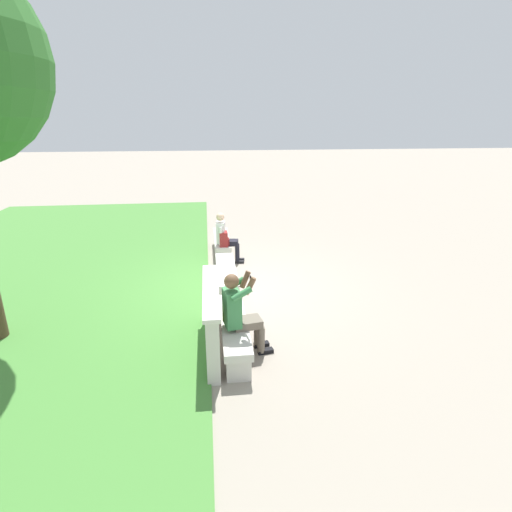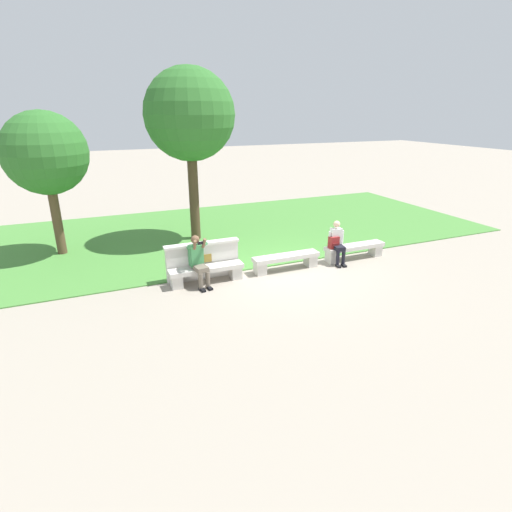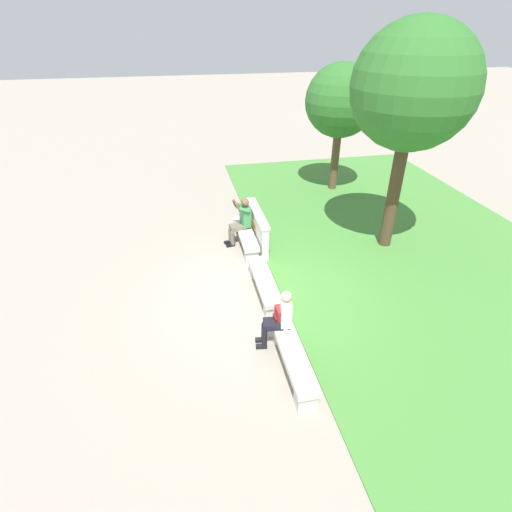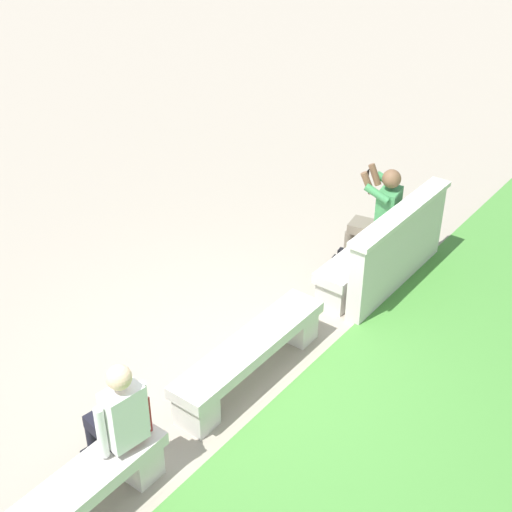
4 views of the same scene
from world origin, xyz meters
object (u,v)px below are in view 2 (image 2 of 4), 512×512
Objects in this scene: bench_main at (207,272)px; bench_near at (286,260)px; tree_behind_wall at (190,116)px; backpack at (334,243)px; person_distant at (337,241)px; tree_left_background at (45,154)px; person_photographer at (198,259)px; bench_mid at (354,249)px.

bench_near is at bearing 0.00° from bench_main.
tree_behind_wall is at bearing 112.74° from bench_near.
tree_behind_wall is (-3.16, 3.87, 3.50)m from backpack.
bench_near is 0.35× the size of tree_behind_wall.
person_distant is at bearing -0.95° from bench_main.
bench_main is at bearing -47.65° from tree_left_background.
person_photographer is 0.31× the size of tree_left_background.
bench_main is at bearing 179.05° from person_distant.
tree_left_background is (-8.26, 3.94, 2.79)m from bench_mid.
person_photographer is at bearing -103.61° from tree_behind_wall.
tree_behind_wall reaches higher than person_photographer.
bench_mid is 0.35× the size of tree_behind_wall.
backpack is (3.88, -0.03, 0.33)m from bench_main.
tree_left_background is (-7.47, 3.97, 2.46)m from backpack.
person_distant is (-0.70, -0.07, 0.37)m from bench_mid.
tree_behind_wall is at bearing 135.74° from bench_mid.
tree_left_background reaches higher than bench_main.
bench_main is 3.89m from backpack.
tree_behind_wall is at bearing 129.20° from backpack.
person_distant is 6.14m from tree_behind_wall.
person_photographer reaches higher than bench_main.
person_distant reaches higher than bench_main.
bench_mid is 9.57m from tree_left_background.
bench_main is 0.45× the size of tree_left_background.
bench_mid is 0.45× the size of tree_left_background.
tree_behind_wall is 4.44m from tree_left_background.
tree_behind_wall reaches higher than person_distant.
person_distant is 0.29× the size of tree_left_background.
bench_near is 1.56× the size of person_distant.
bench_mid is at bearing -44.26° from tree_behind_wall.
person_photographer is (-4.89, -0.08, 0.44)m from bench_mid.
backpack reaches higher than bench_main.
person_photographer is at bearing -179.33° from backpack.
tree_left_background reaches higher than backpack.
bench_mid is at bearing 0.00° from bench_main.
bench_mid is at bearing -25.51° from tree_left_background.
person_photographer reaches higher than bench_mid.
backpack is (-0.09, 0.04, -0.05)m from person_distant.
bench_main is at bearing 179.58° from backpack.
person_distant reaches higher than backpack.
person_distant is (4.19, 0.01, -0.06)m from person_photographer.
bench_main is at bearing 18.50° from person_photographer.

